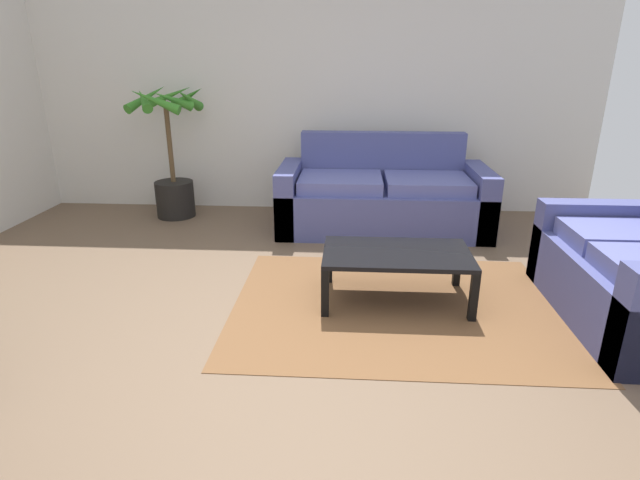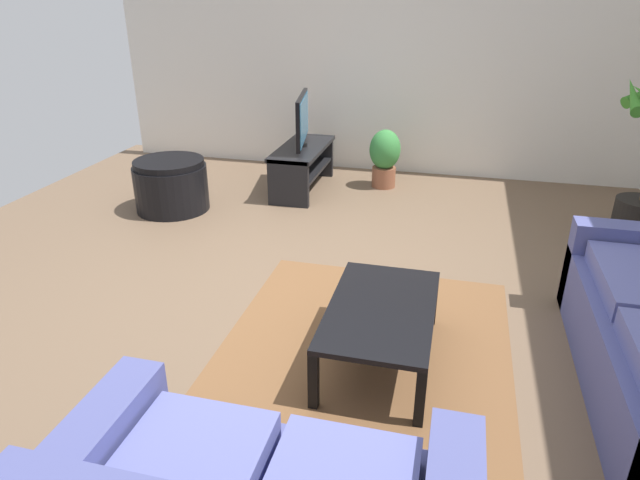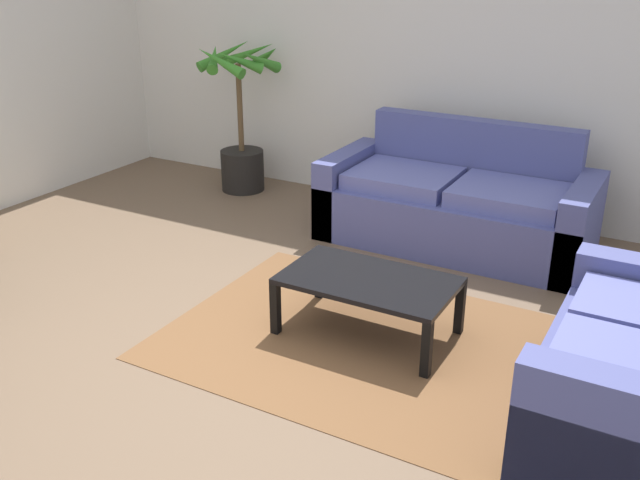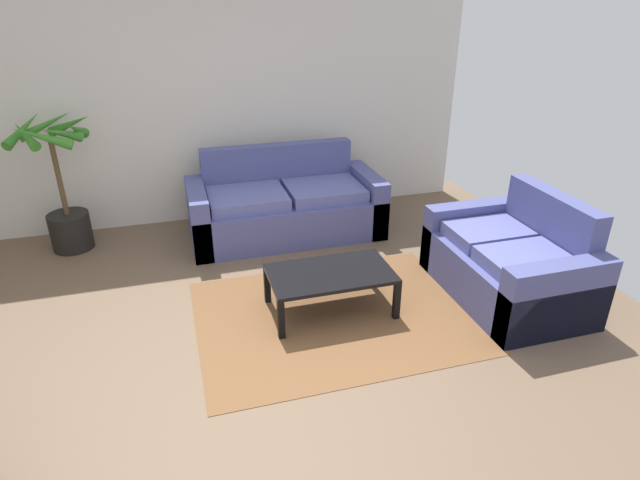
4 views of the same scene
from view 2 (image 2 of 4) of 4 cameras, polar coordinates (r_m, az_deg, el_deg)
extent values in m
plane|color=brown|center=(4.05, -2.26, -4.70)|extent=(6.60, 6.60, 0.00)
cube|color=silver|center=(6.50, 5.39, 18.83)|extent=(0.06, 6.00, 2.70)
cube|color=black|center=(5.87, -1.81, 9.40)|extent=(1.10, 0.45, 0.04)
cube|color=black|center=(5.94, -1.78, 7.18)|extent=(1.02, 0.39, 0.03)
cube|color=black|center=(6.41, -0.50, 8.71)|extent=(0.06, 0.41, 0.47)
cube|color=black|center=(5.46, -3.28, 5.84)|extent=(0.06, 0.41, 0.47)
cube|color=black|center=(5.80, -1.85, 12.31)|extent=(0.86, 0.20, 0.49)
cube|color=teal|center=(5.80, -1.63, 12.31)|extent=(0.81, 0.16, 0.44)
cylinder|color=black|center=(5.86, -1.82, 9.78)|extent=(0.10, 0.10, 0.04)
cube|color=black|center=(3.12, 6.34, -7.06)|extent=(1.00, 0.58, 0.03)
cube|color=black|center=(3.65, 3.15, -5.21)|extent=(0.05, 0.05, 0.33)
cube|color=black|center=(2.88, -0.67, -14.24)|extent=(0.05, 0.05, 0.33)
cube|color=black|center=(3.60, 11.54, -6.14)|extent=(0.05, 0.05, 0.33)
cube|color=black|center=(2.82, 10.26, -15.68)|extent=(0.05, 0.05, 0.33)
cube|color=brown|center=(3.32, 4.32, -11.88)|extent=(2.20, 1.70, 0.01)
cylinder|color=black|center=(5.37, 29.80, 1.70)|extent=(0.40, 0.40, 0.38)
cone|color=#357F24|center=(5.06, 29.51, 12.84)|extent=(0.50, 0.11, 0.27)
cylinder|color=brown|center=(6.10, 6.56, 6.47)|extent=(0.25, 0.25, 0.22)
ellipsoid|color=#37823C|center=(6.01, 6.69, 9.22)|extent=(0.33, 0.33, 0.42)
cylinder|color=black|center=(5.56, -15.01, 5.20)|extent=(0.70, 0.70, 0.44)
cylinder|color=black|center=(5.49, -15.29, 7.64)|extent=(0.66, 0.66, 0.06)
camera|label=1|loc=(4.60, -36.74, 15.07)|focal=28.02mm
camera|label=3|loc=(3.85, -62.60, 14.67)|focal=39.91mm
camera|label=4|loc=(5.42, -35.03, 25.47)|focal=29.64mm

